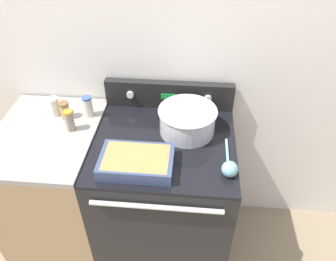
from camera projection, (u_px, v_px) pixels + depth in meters
The scene contains 11 objects.
kitchen_wall at pixel (170, 51), 1.79m from camera, with size 8.00×0.05×2.50m.
stove_range at pixel (164, 198), 1.99m from camera, with size 0.74×0.72×0.92m.
control_panel at pixel (169, 95), 1.90m from camera, with size 0.74×0.07×0.16m.
side_counter at pixel (61, 190), 2.03m from camera, with size 0.55×0.69×0.93m.
mixing_bowl at pixel (187, 119), 1.72m from camera, with size 0.31×0.31×0.14m.
casserole_dish at pixel (136, 161), 1.53m from camera, with size 0.35×0.23×0.06m.
ladle at pixel (229, 168), 1.50m from camera, with size 0.08×0.28×0.08m.
spice_jar_blue_cap at pixel (88, 106), 1.82m from camera, with size 0.05×0.05×0.12m.
spice_jar_orange_cap at pixel (70, 120), 1.72m from camera, with size 0.05×0.05×0.12m.
spice_jar_brown_cap at pixel (65, 110), 1.81m from camera, with size 0.06×0.06×0.10m.
spice_jar_white_cap at pixel (54, 106), 1.83m from camera, with size 0.06×0.06×0.11m.
Camera 1 is at (0.14, -0.93, 2.04)m, focal length 35.00 mm.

